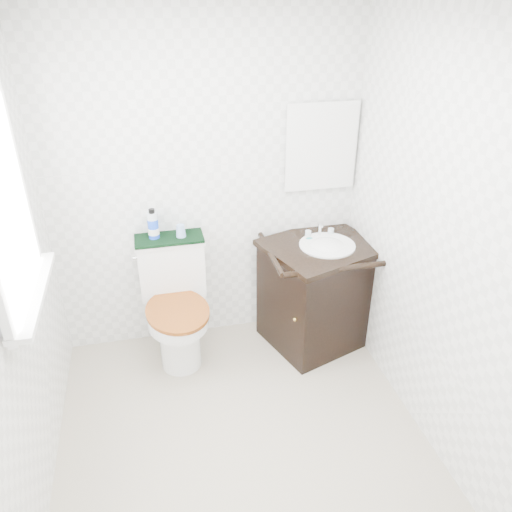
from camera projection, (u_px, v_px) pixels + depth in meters
name	position (u px, v px, depth m)	size (l,w,h in m)	color
floor	(244.00, 444.00, 3.03)	(2.40, 2.40, 0.00)	#AEA38C
ceiling	(237.00, 0.00, 1.88)	(2.40, 2.40, 0.00)	silver
wall_back	(207.00, 189.00, 3.48)	(2.40, 2.40, 0.00)	white
wall_front	(326.00, 481.00, 1.43)	(2.40, 2.40, 0.00)	white
wall_left	(1.00, 302.00, 2.23)	(2.40, 2.40, 0.00)	white
wall_right	(443.00, 250.00, 2.67)	(2.40, 2.40, 0.00)	white
window	(1.00, 208.00, 2.29)	(0.02, 0.70, 0.90)	white
mirror	(321.00, 147.00, 3.50)	(0.50, 0.02, 0.60)	silver
toilet	(176.00, 309.00, 3.61)	(0.49, 0.67, 0.89)	white
vanity	(319.00, 290.00, 3.74)	(0.93, 0.86, 0.92)	black
trash_bin	(271.00, 314.00, 3.98)	(0.22, 0.20, 0.27)	white
towel	(169.00, 238.00, 3.47)	(0.47, 0.22, 0.02)	black
mouthwash_bottle	(153.00, 225.00, 3.41)	(0.07, 0.07, 0.21)	blue
cup	(181.00, 231.00, 3.46)	(0.07, 0.07, 0.09)	#8AACE3
soap_bar	(309.00, 239.00, 3.62)	(0.07, 0.04, 0.02)	teal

